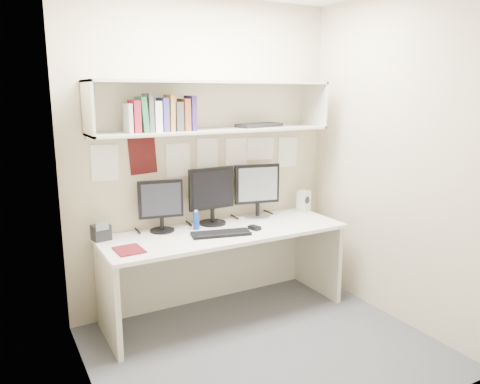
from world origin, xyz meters
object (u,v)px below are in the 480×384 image
monitor_center (212,194)px  desk_phone (101,232)px  monitor_left (161,203)px  speaker (304,201)px  keyboard (221,234)px  maroon_notebook (129,250)px  monitor_right (257,189)px  desk (224,272)px

monitor_center → desk_phone: monitor_center is taller
monitor_left → desk_phone: 0.51m
speaker → desk_phone: size_ratio=1.27×
keyboard → maroon_notebook: size_ratio=2.04×
monitor_right → maroon_notebook: 1.34m
monitor_right → keyboard: monitor_right is taller
monitor_right → speaker: (0.50, -0.03, -0.16)m
desk → maroon_notebook: bearing=-171.0°
monitor_center → desk: bearing=-91.9°
speaker → keyboard: bearing=177.5°
desk → monitor_center: size_ratio=4.13×
monitor_right → keyboard: bearing=-137.0°
monitor_right → desk_phone: size_ratio=3.07×
speaker → monitor_left: bearing=160.1°
monitor_right → keyboard: size_ratio=1.04×
monitor_center → keyboard: monitor_center is taller
monitor_left → desk_phone: size_ratio=2.67×
keyboard → desk_phone: size_ratio=2.96×
monitor_center → desk_phone: 0.96m
monitor_center → monitor_right: 0.45m
monitor_left → desk_phone: monitor_left is taller
monitor_center → speaker: size_ratio=2.45×
maroon_notebook → desk_phone: (-0.11, 0.35, 0.05)m
monitor_center → desk_phone: (-0.93, -0.00, -0.20)m
monitor_left → keyboard: bearing=-31.2°
monitor_right → desk_phone: (-1.38, -0.00, -0.20)m
monitor_left → desk_phone: bearing=-169.5°
monitor_center → monitor_right: bearing=-2.9°
desk → desk_phone: desk_phone is taller
monitor_right → keyboard: (-0.53, -0.33, -0.25)m
monitor_left → maroon_notebook: (-0.37, -0.35, -0.22)m
monitor_center → speaker: monitor_center is taller
monitor_left → monitor_center: size_ratio=0.86×
desk → monitor_right: monitor_right is taller
keyboard → maroon_notebook: bearing=-165.0°
desk → desk_phone: size_ratio=12.81×
desk → monitor_left: (-0.46, 0.22, 0.59)m
speaker → desk_phone: 1.88m
desk → monitor_right: size_ratio=4.17×
monitor_center → speaker: bearing=-4.7°
monitor_right → maroon_notebook: bearing=-153.4°
keyboard → desk_phone: (-0.85, 0.32, 0.05)m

